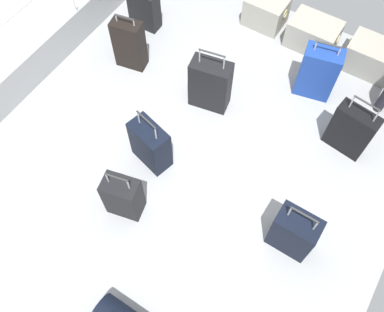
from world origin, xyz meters
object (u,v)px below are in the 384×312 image
(cargo_crate_1, at_px, (313,34))
(suitcase_3, at_px, (150,145))
(suitcase_1, at_px, (210,85))
(suitcase_6, at_px, (129,44))
(suitcase_7, at_px, (318,73))
(suitcase_2, at_px, (294,232))
(suitcase_5, at_px, (123,197))
(cargo_crate_0, at_px, (266,11))
(suitcase_0, at_px, (351,130))
(suitcase_4, at_px, (144,9))
(cargo_crate_2, at_px, (372,58))

(cargo_crate_1, xyz_separation_m, suitcase_3, (-0.77, -2.47, 0.10))
(suitcase_1, distance_m, suitcase_3, 1.00)
(suitcase_6, distance_m, suitcase_7, 2.23)
(cargo_crate_1, height_order, suitcase_3, suitcase_3)
(suitcase_1, relative_size, suitcase_2, 1.13)
(suitcase_5, bearing_deg, cargo_crate_0, 90.52)
(suitcase_0, bearing_deg, suitcase_4, 172.77)
(suitcase_6, bearing_deg, cargo_crate_0, 54.74)
(cargo_crate_1, height_order, cargo_crate_2, cargo_crate_2)
(suitcase_2, bearing_deg, cargo_crate_1, 109.73)
(suitcase_7, bearing_deg, cargo_crate_0, 144.56)
(suitcase_7, bearing_deg, suitcase_1, -139.95)
(suitcase_1, relative_size, suitcase_6, 1.11)
(cargo_crate_1, bearing_deg, suitcase_1, -112.97)
(suitcase_5, bearing_deg, suitcase_0, 49.68)
(cargo_crate_0, xyz_separation_m, suitcase_4, (-1.32, -0.87, 0.07))
(suitcase_5, bearing_deg, suitcase_4, 120.81)
(cargo_crate_2, relative_size, suitcase_2, 0.88)
(suitcase_3, bearing_deg, cargo_crate_1, 72.76)
(cargo_crate_1, height_order, suitcase_4, suitcase_4)
(suitcase_5, bearing_deg, cargo_crate_2, 65.29)
(suitcase_0, bearing_deg, cargo_crate_0, 142.59)
(cargo_crate_2, bearing_deg, cargo_crate_1, -178.97)
(cargo_crate_1, bearing_deg, suitcase_7, -64.54)
(suitcase_4, distance_m, suitcase_6, 0.69)
(suitcase_5, height_order, suitcase_7, suitcase_7)
(suitcase_5, relative_size, suitcase_7, 0.90)
(suitcase_6, bearing_deg, suitcase_1, -0.38)
(cargo_crate_0, relative_size, suitcase_7, 0.69)
(suitcase_7, bearing_deg, cargo_crate_2, 57.44)
(suitcase_0, xyz_separation_m, suitcase_3, (-1.71, -1.26, -0.03))
(suitcase_6, height_order, suitcase_7, suitcase_7)
(cargo_crate_0, distance_m, suitcase_0, 2.05)
(suitcase_3, relative_size, suitcase_6, 1.00)
(suitcase_2, distance_m, suitcase_4, 3.38)
(suitcase_3, bearing_deg, suitcase_7, 58.58)
(suitcase_0, relative_size, suitcase_2, 1.07)
(suitcase_4, bearing_deg, cargo_crate_1, 22.57)
(cargo_crate_1, distance_m, suitcase_0, 1.54)
(cargo_crate_0, bearing_deg, suitcase_7, -35.44)
(cargo_crate_0, xyz_separation_m, cargo_crate_2, (1.46, -0.02, -0.01))
(suitcase_6, bearing_deg, suitcase_5, -55.73)
(cargo_crate_2, bearing_deg, suitcase_3, -121.74)
(suitcase_1, height_order, suitcase_7, suitcase_1)
(suitcase_5, bearing_deg, suitcase_2, 19.34)
(suitcase_0, bearing_deg, suitcase_3, -143.50)
(suitcase_3, xyz_separation_m, suitcase_4, (-1.24, 1.64, -0.01))
(suitcase_1, xyz_separation_m, suitcase_4, (-1.38, 0.65, -0.06))
(cargo_crate_1, bearing_deg, suitcase_5, -102.03)
(suitcase_4, bearing_deg, suitcase_6, -69.03)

